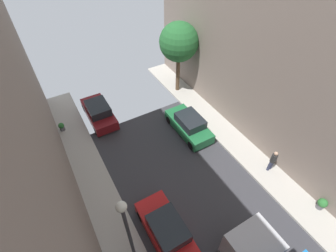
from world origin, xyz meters
TOP-DOWN VIEW (x-y plane):
  - parked_car_left_4 at (-2.70, 6.45)m, footprint 1.78×4.20m
  - parked_car_left_5 at (-2.70, 17.29)m, footprint 1.78×4.20m
  - parked_car_right_3 at (2.70, 12.48)m, footprint 1.78×4.20m
  - pedestrian at (5.30, 6.78)m, footprint 0.40×0.36m
  - street_tree_1 at (4.75, 17.43)m, footprint 3.16×3.16m
  - potted_plant_0 at (-5.65, 17.38)m, footprint 0.42×0.42m
  - potted_plant_3 at (5.76, 3.36)m, footprint 0.52×0.52m
  - lamp_post at (-4.60, 6.51)m, footprint 0.44×0.44m

SIDE VIEW (x-z plane):
  - potted_plant_0 at x=-5.65m, z-range 0.16..0.84m
  - potted_plant_3 at x=5.76m, z-range 0.19..0.99m
  - parked_car_left_4 at x=-2.70m, z-range -0.06..1.50m
  - parked_car_left_5 at x=-2.70m, z-range -0.06..1.50m
  - parked_car_right_3 at x=2.70m, z-range -0.06..1.50m
  - pedestrian at x=5.30m, z-range 0.21..1.93m
  - lamp_post at x=-4.60m, z-range 1.00..6.16m
  - street_tree_1 at x=4.75m, z-range 1.62..7.78m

